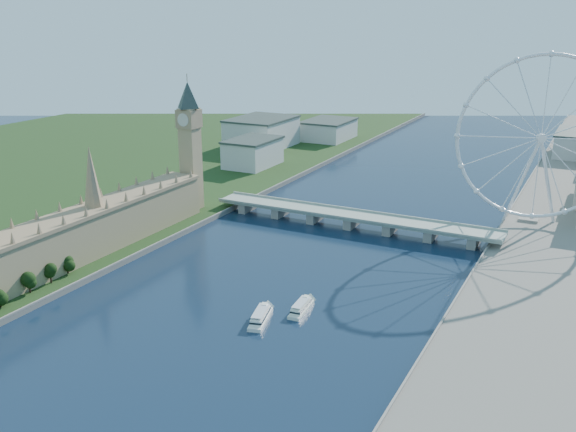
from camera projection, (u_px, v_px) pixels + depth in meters
The scene contains 7 objects.
parliament_range at pixel (96, 228), 418.72m from camera, with size 24.00×200.00×70.00m.
big_ben at pixel (189, 129), 495.94m from camera, with size 20.02×20.02×110.00m.
westminster_bridge at pixel (352, 218), 477.26m from camera, with size 220.00×22.00×9.50m.
london_eye at pixel (541, 139), 453.70m from camera, with size 113.60×39.12×124.30m.
city_skyline at pixel (477, 147), 678.05m from camera, with size 505.00×280.00×32.00m.
tour_boat_near at pixel (261, 321), 332.26m from camera, with size 7.45×29.17×6.44m, color white, non-canonical shape.
tour_boat_far at pixel (301, 311), 343.21m from camera, with size 6.90×27.14×5.97m, color silver, non-canonical shape.
Camera 1 is at (164.10, -126.53, 152.21)m, focal length 40.00 mm.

